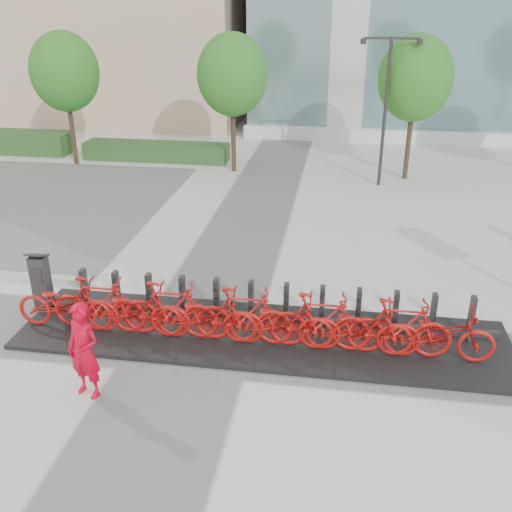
# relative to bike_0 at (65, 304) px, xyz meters

# --- Properties ---
(ground) EXTENTS (120.00, 120.00, 0.00)m
(ground) POSITION_rel_bike_0_xyz_m (2.60, 0.05, -0.60)
(ground) COLOR silver
(hedge_b) EXTENTS (6.00, 1.20, 0.70)m
(hedge_b) POSITION_rel_bike_0_xyz_m (-2.40, 13.25, -0.25)
(hedge_b) COLOR #1C4720
(hedge_b) RESTS_ON ground
(tree_0) EXTENTS (2.60, 2.60, 5.10)m
(tree_0) POSITION_rel_bike_0_xyz_m (-5.40, 12.05, 2.99)
(tree_0) COLOR black
(tree_0) RESTS_ON ground
(tree_1) EXTENTS (2.60, 2.60, 5.10)m
(tree_1) POSITION_rel_bike_0_xyz_m (1.10, 12.05, 2.99)
(tree_1) COLOR black
(tree_1) RESTS_ON ground
(tree_2) EXTENTS (2.60, 2.60, 5.10)m
(tree_2) POSITION_rel_bike_0_xyz_m (7.60, 12.05, 2.99)
(tree_2) COLOR black
(tree_2) RESTS_ON ground
(streetlamp) EXTENTS (2.00, 0.20, 5.00)m
(streetlamp) POSITION_rel_bike_0_xyz_m (6.60, 11.05, 2.54)
(streetlamp) COLOR black
(streetlamp) RESTS_ON ground
(dock_pad) EXTENTS (9.60, 2.40, 0.08)m
(dock_pad) POSITION_rel_bike_0_xyz_m (3.90, 0.35, -0.56)
(dock_pad) COLOR black
(dock_pad) RESTS_ON ground
(dock_rail_posts) EXTENTS (8.02, 0.50, 0.85)m
(dock_rail_posts) POSITION_rel_bike_0_xyz_m (3.96, 0.82, -0.09)
(dock_rail_posts) COLOR #29282A
(dock_rail_posts) RESTS_ON dock_pad
(bike_0) EXTENTS (1.97, 0.69, 1.03)m
(bike_0) POSITION_rel_bike_0_xyz_m (0.00, 0.00, 0.00)
(bike_0) COLOR #A6100D
(bike_0) RESTS_ON dock_pad
(bike_1) EXTENTS (1.91, 0.54, 1.15)m
(bike_1) POSITION_rel_bike_0_xyz_m (0.72, 0.00, 0.06)
(bike_1) COLOR #A6100D
(bike_1) RESTS_ON dock_pad
(bike_2) EXTENTS (1.97, 0.69, 1.03)m
(bike_2) POSITION_rel_bike_0_xyz_m (1.44, 0.00, 0.00)
(bike_2) COLOR #A6100D
(bike_2) RESTS_ON dock_pad
(bike_3) EXTENTS (1.91, 0.54, 1.15)m
(bike_3) POSITION_rel_bike_0_xyz_m (2.16, 0.00, 0.06)
(bike_3) COLOR #A6100D
(bike_3) RESTS_ON dock_pad
(bike_4) EXTENTS (1.97, 0.69, 1.03)m
(bike_4) POSITION_rel_bike_0_xyz_m (2.88, 0.00, 0.00)
(bike_4) COLOR #A6100D
(bike_4) RESTS_ON dock_pad
(bike_5) EXTENTS (1.91, 0.54, 1.15)m
(bike_5) POSITION_rel_bike_0_xyz_m (3.60, 0.00, 0.06)
(bike_5) COLOR #A6100D
(bike_5) RESTS_ON dock_pad
(bike_6) EXTENTS (1.97, 0.69, 1.03)m
(bike_6) POSITION_rel_bike_0_xyz_m (4.32, 0.00, 0.00)
(bike_6) COLOR #A6100D
(bike_6) RESTS_ON dock_pad
(bike_7) EXTENTS (1.91, 0.54, 1.15)m
(bike_7) POSITION_rel_bike_0_xyz_m (5.04, 0.00, 0.06)
(bike_7) COLOR #A6100D
(bike_7) RESTS_ON dock_pad
(bike_8) EXTENTS (1.97, 0.69, 1.03)m
(bike_8) POSITION_rel_bike_0_xyz_m (5.76, 0.00, 0.00)
(bike_8) COLOR #A6100D
(bike_8) RESTS_ON dock_pad
(bike_9) EXTENTS (1.91, 0.54, 1.15)m
(bike_9) POSITION_rel_bike_0_xyz_m (6.48, 0.00, 0.06)
(bike_9) COLOR #A6100D
(bike_9) RESTS_ON dock_pad
(bike_10) EXTENTS (1.97, 0.69, 1.03)m
(bike_10) POSITION_rel_bike_0_xyz_m (7.20, 0.00, 0.00)
(bike_10) COLOR #A6100D
(bike_10) RESTS_ON dock_pad
(kiosk) EXTENTS (0.42, 0.36, 1.32)m
(kiosk) POSITION_rel_bike_0_xyz_m (-0.81, 0.64, 0.12)
(kiosk) COLOR #29282A
(kiosk) RESTS_ON dock_pad
(worker_red) EXTENTS (0.72, 0.58, 1.71)m
(worker_red) POSITION_rel_bike_0_xyz_m (1.28, -1.86, 0.26)
(worker_red) COLOR #C40019
(worker_red) RESTS_ON ground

